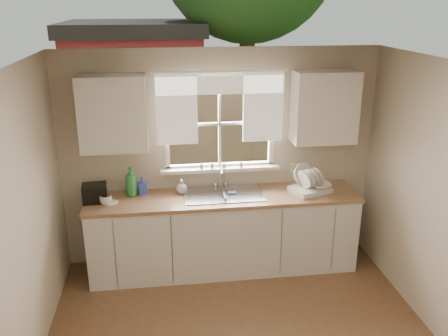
{
  "coord_description": "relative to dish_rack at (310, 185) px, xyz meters",
  "views": [
    {
      "loc": [
        -0.65,
        -3.15,
        2.98
      ],
      "look_at": [
        0.0,
        1.65,
        1.25
      ],
      "focal_mm": 38.0,
      "sensor_mm": 36.0,
      "label": 1
    }
  ],
  "objects": [
    {
      "name": "bowl",
      "position": [
        0.12,
        -0.05,
        0.01
      ],
      "size": [
        0.23,
        0.23,
        0.06
      ],
      "primitive_type": "imported",
      "rotation": [
        0.0,
        0.0,
        0.03
      ],
      "color": "white",
      "rests_on": "dish_rack"
    },
    {
      "name": "black_appliance",
      "position": [
        -2.39,
        0.04,
        0.02
      ],
      "size": [
        0.28,
        0.25,
        0.19
      ],
      "primitive_type": "cube",
      "rotation": [
        0.0,
        0.0,
        0.09
      ],
      "color": "black",
      "rests_on": "countertop"
    },
    {
      "name": "dish_rack",
      "position": [
        0.0,
        0.0,
        0.0
      ],
      "size": [
        0.5,
        0.44,
        0.3
      ],
      "color": "silver",
      "rests_on": "countertop"
    },
    {
      "name": "ceiling",
      "position": [
        -0.99,
        -1.68,
        1.52
      ],
      "size": [
        3.6,
        4.0,
        0.02
      ],
      "primitive_type": "cube",
      "color": "silver",
      "rests_on": "room_walls"
    },
    {
      "name": "cup",
      "position": [
        -2.26,
        -0.06,
        -0.02
      ],
      "size": [
        0.14,
        0.14,
        0.1
      ],
      "primitive_type": "imported",
      "rotation": [
        0.0,
        0.0,
        0.04
      ],
      "color": "silver",
      "rests_on": "countertop"
    },
    {
      "name": "base_cabinets",
      "position": [
        -0.99,
        0.0,
        -0.55
      ],
      "size": [
        3.0,
        0.62,
        0.87
      ],
      "primitive_type": "cube",
      "color": "silver",
      "rests_on": "ground"
    },
    {
      "name": "saucer",
      "position": [
        -2.22,
        -0.03,
        -0.07
      ],
      "size": [
        0.16,
        0.16,
        0.01
      ],
      "primitive_type": "cylinder",
      "color": "silver",
      "rests_on": "countertop"
    },
    {
      "name": "sink",
      "position": [
        -0.99,
        0.03,
        -0.15
      ],
      "size": [
        0.88,
        0.52,
        0.4
      ],
      "color": "#B7B7BC",
      "rests_on": "countertop"
    },
    {
      "name": "curtains",
      "position": [
        -0.99,
        0.27,
        0.95
      ],
      "size": [
        1.5,
        0.03,
        0.81
      ],
      "color": "white",
      "rests_on": "room_walls"
    },
    {
      "name": "room_walls",
      "position": [
        -0.99,
        -1.74,
        0.25
      ],
      "size": [
        3.62,
        4.02,
        2.5
      ],
      "color": "beige",
      "rests_on": "ground"
    },
    {
      "name": "sill_jars",
      "position": [
        -1.0,
        0.26,
        0.2
      ],
      "size": [
        0.5,
        0.04,
        0.06
      ],
      "color": "brown",
      "rests_on": "window"
    },
    {
      "name": "upper_cabinet_left",
      "position": [
        -2.14,
        0.15,
        0.87
      ],
      "size": [
        0.7,
        0.33,
        0.8
      ],
      "primitive_type": "cube",
      "color": "silver",
      "rests_on": "room_walls"
    },
    {
      "name": "soap_bottle_b",
      "position": [
        -1.88,
        0.18,
        0.03
      ],
      "size": [
        0.11,
        0.11,
        0.2
      ],
      "primitive_type": "imported",
      "rotation": [
        0.0,
        0.0,
        0.23
      ],
      "color": "blue",
      "rests_on": "countertop"
    },
    {
      "name": "upper_cabinet_right",
      "position": [
        0.16,
        0.15,
        0.87
      ],
      "size": [
        0.7,
        0.33,
        0.8
      ],
      "primitive_type": "cube",
      "color": "silver",
      "rests_on": "room_walls"
    },
    {
      "name": "countertop",
      "position": [
        -0.99,
        0.0,
        -0.09
      ],
      "size": [
        3.04,
        0.65,
        0.04
      ],
      "primitive_type": "cube",
      "color": "#986F4C",
      "rests_on": "base_cabinets"
    },
    {
      "name": "wall_outlet",
      "position": [
        -0.11,
        0.31,
        0.1
      ],
      "size": [
        0.08,
        0.01,
        0.12
      ],
      "primitive_type": "cube",
      "color": "beige",
      "rests_on": "room_walls"
    },
    {
      "name": "soap_bottle_a",
      "position": [
        -2.0,
        0.15,
        0.09
      ],
      "size": [
        0.17,
        0.17,
        0.34
      ],
      "primitive_type": "imported",
      "rotation": [
        0.0,
        0.0,
        0.41
      ],
      "color": "#2D893A",
      "rests_on": "countertop"
    },
    {
      "name": "window",
      "position": [
        -0.99,
        0.32,
        0.5
      ],
      "size": [
        1.38,
        0.16,
        1.06
      ],
      "color": "white",
      "rests_on": "room_walls"
    },
    {
      "name": "soap_bottle_c",
      "position": [
        -1.45,
        0.14,
        0.01
      ],
      "size": [
        0.13,
        0.13,
        0.16
      ],
      "primitive_type": "imported",
      "rotation": [
        0.0,
        0.0,
        0.05
      ],
      "color": "beige",
      "rests_on": "countertop"
    }
  ]
}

